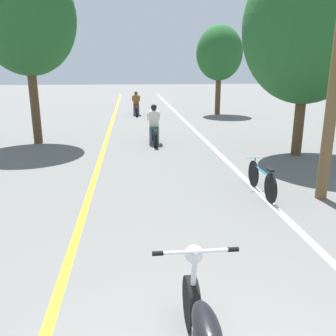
# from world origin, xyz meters

# --- Properties ---
(lane_stripe_center) EXTENTS (0.14, 48.00, 0.01)m
(lane_stripe_center) POSITION_xyz_m (-1.70, 12.66, 0.00)
(lane_stripe_center) COLOR yellow
(lane_stripe_center) RESTS_ON ground
(lane_stripe_edge) EXTENTS (0.14, 48.00, 0.01)m
(lane_stripe_edge) POSITION_xyz_m (2.17, 12.66, 0.00)
(lane_stripe_edge) COLOR white
(lane_stripe_edge) RESTS_ON ground
(roadside_tree_right_near) EXTENTS (3.94, 3.55, 6.19)m
(roadside_tree_right_near) POSITION_xyz_m (4.63, 8.95, 3.91)
(roadside_tree_right_near) COLOR #513A23
(roadside_tree_right_near) RESTS_ON ground
(roadside_tree_right_far) EXTENTS (2.73, 2.46, 5.14)m
(roadside_tree_right_far) POSITION_xyz_m (4.58, 19.58, 3.55)
(roadside_tree_right_far) COLOR #513A23
(roadside_tree_right_far) RESTS_ON ground
(roadside_tree_left) EXTENTS (3.45, 3.10, 6.43)m
(roadside_tree_left) POSITION_xyz_m (-4.24, 11.86, 4.42)
(roadside_tree_left) COLOR #513A23
(roadside_tree_left) RESTS_ON ground
(motorcycle_rider_lead) EXTENTS (0.50, 2.01, 1.46)m
(motorcycle_rider_lead) POSITION_xyz_m (0.14, 11.27, 0.55)
(motorcycle_rider_lead) COLOR black
(motorcycle_rider_lead) RESTS_ON ground
(motorcycle_rider_far) EXTENTS (0.50, 2.01, 1.40)m
(motorcycle_rider_far) POSITION_xyz_m (-0.37, 19.68, 0.52)
(motorcycle_rider_far) COLOR black
(motorcycle_rider_far) RESTS_ON ground
(bicycle_parked) EXTENTS (0.44, 1.71, 0.74)m
(bicycle_parked) POSITION_xyz_m (2.16, 5.45, 0.35)
(bicycle_parked) COLOR black
(bicycle_parked) RESTS_ON ground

